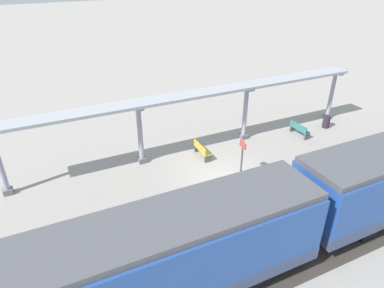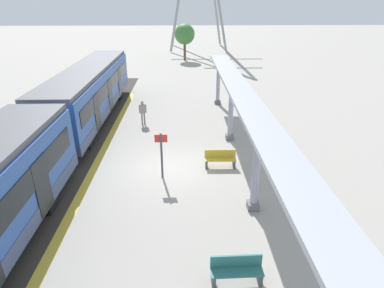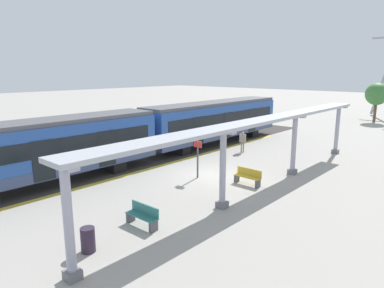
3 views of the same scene
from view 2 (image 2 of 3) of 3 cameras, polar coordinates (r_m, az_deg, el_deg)
ground_plane at (r=15.74m, az=-4.05°, el=-4.26°), size 176.00×176.00×0.00m
tactile_edge_strip at (r=16.32m, az=-16.99°, el=-4.25°), size 0.39×26.62×0.01m
trackbed at (r=16.89m, az=-22.89°, el=-4.18°), size 3.20×38.62×0.01m
train_far_carriage at (r=22.66m, az=-17.54°, el=8.73°), size 2.65×14.50×3.48m
canopy_pillar_second at (r=12.18m, az=11.30°, el=-4.36°), size 1.10×0.44×3.49m
canopy_pillar_third at (r=18.34m, az=6.89°, el=5.93°), size 1.10×0.44×3.49m
canopy_pillar_fourth at (r=24.96m, az=4.66°, el=11.01°), size 1.10×0.44×3.49m
canopy_beam at (r=14.49m, az=9.18°, el=8.23°), size 1.20×21.72×0.16m
bench_near_end at (r=15.68m, az=5.00°, el=-2.58°), size 1.51×0.46×0.86m
bench_mid_platform at (r=10.00m, az=7.87°, el=-21.14°), size 1.51×0.48×0.86m
platform_info_sign at (r=14.38m, az=-5.42°, el=-1.28°), size 0.56×0.10×2.20m
passenger_waiting_near_edge at (r=21.08m, az=-8.71°, el=6.01°), size 0.49×0.32×1.56m
tree_left_background at (r=43.67m, az=-1.31°, el=18.81°), size 2.59×2.59×4.57m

